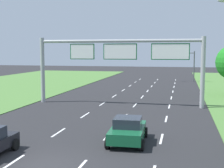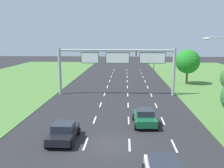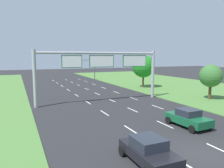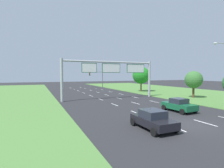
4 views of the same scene
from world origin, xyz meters
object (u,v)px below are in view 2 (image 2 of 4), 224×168
at_px(sign_gantry, 118,62).
at_px(traffic_light_mast, 146,56).
at_px(car_near_red, 145,117).
at_px(car_mid_lane, 63,132).
at_px(roadside_tree_far, 188,61).

xyz_separation_m(sign_gantry, traffic_light_mast, (6.25, 26.85, -1.10)).
bearing_deg(sign_gantry, traffic_light_mast, 76.89).
xyz_separation_m(car_near_red, traffic_light_mast, (3.30, 39.93, 3.10)).
distance_m(car_mid_lane, traffic_light_mast, 45.47).
height_order(car_near_red, car_mid_lane, car_near_red).
relative_size(sign_gantry, traffic_light_mast, 3.08).
bearing_deg(traffic_light_mast, car_near_red, -94.73).
xyz_separation_m(traffic_light_mast, roadside_tree_far, (6.05, -17.38, 0.33)).
bearing_deg(traffic_light_mast, sign_gantry, -103.11).
distance_m(sign_gantry, traffic_light_mast, 27.59).
height_order(traffic_light_mast, roadside_tree_far, roadside_tree_far).
bearing_deg(traffic_light_mast, roadside_tree_far, -70.82).
relative_size(car_near_red, car_mid_lane, 1.01).
bearing_deg(roadside_tree_far, car_mid_lane, -121.22).
distance_m(car_near_red, traffic_light_mast, 40.18).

